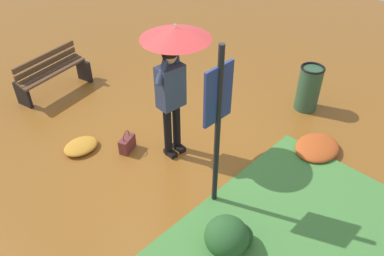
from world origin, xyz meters
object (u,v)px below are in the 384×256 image
(park_bench, at_px, (52,73))
(trash_bin, at_px, (309,88))
(handbag, at_px, (127,144))
(info_sign_post, at_px, (218,114))
(person_with_umbrella, at_px, (173,60))

(park_bench, bearing_deg, trash_bin, -52.34)
(handbag, bearing_deg, park_bench, 87.55)
(info_sign_post, height_order, handbag, info_sign_post)
(info_sign_post, distance_m, handbag, 2.13)
(handbag, relative_size, park_bench, 0.26)
(person_with_umbrella, height_order, handbag, person_with_umbrella)
(trash_bin, bearing_deg, park_bench, 127.66)
(person_with_umbrella, height_order, trash_bin, person_with_umbrella)
(person_with_umbrella, distance_m, park_bench, 3.14)
(info_sign_post, distance_m, trash_bin, 3.02)
(handbag, xyz_separation_m, park_bench, (0.10, 2.37, 0.28))
(person_with_umbrella, relative_size, trash_bin, 2.45)
(person_with_umbrella, relative_size, handbag, 5.53)
(person_with_umbrella, xyz_separation_m, info_sign_post, (-0.40, -1.15, -0.11))
(info_sign_post, height_order, trash_bin, info_sign_post)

